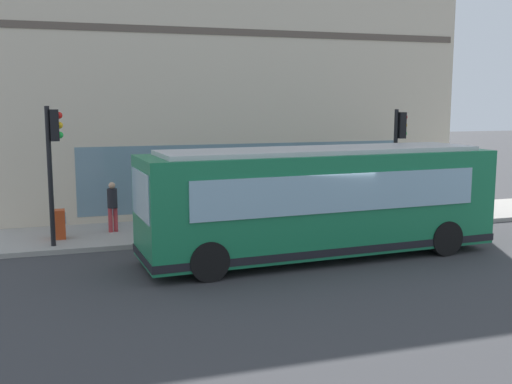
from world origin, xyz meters
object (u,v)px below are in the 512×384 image
object	(u,v)px
traffic_light_near_corner	(399,144)
pedestrian_walking_along_curb	(232,199)
pedestrian_by_light_pole	(424,187)
pedestrian_near_building_entrance	(274,196)
traffic_light_down_block	(53,149)
fire_hydrant	(268,206)
city_bus_nearside	(320,202)
newspaper_vending_box	(59,224)
pedestrian_near_hydrant	(112,204)

from	to	relation	value
traffic_light_near_corner	pedestrian_walking_along_curb	distance (m)	6.08
traffic_light_near_corner	pedestrian_by_light_pole	size ratio (longest dim) A/B	2.31
traffic_light_near_corner	pedestrian_near_building_entrance	xyz separation A→B (m)	(0.42, 4.44, -1.68)
traffic_light_down_block	fire_hydrant	xyz separation A→B (m)	(2.44, -7.38, -2.47)
fire_hydrant	traffic_light_near_corner	bearing A→B (deg)	-120.20
city_bus_nearside	traffic_light_near_corner	distance (m)	5.56
traffic_light_near_corner	newspaper_vending_box	xyz separation A→B (m)	(0.82, 11.33, -2.28)
pedestrian_by_light_pole	pedestrian_near_building_entrance	distance (m)	6.42
traffic_light_near_corner	pedestrian_near_hydrant	world-z (taller)	traffic_light_near_corner
traffic_light_near_corner	city_bus_nearside	bearing A→B (deg)	125.93
newspaper_vending_box	traffic_light_down_block	bearing A→B (deg)	177.14
pedestrian_walking_along_curb	pedestrian_near_hydrant	bearing A→B (deg)	85.18
traffic_light_near_corner	traffic_light_down_block	xyz separation A→B (m)	(-0.12, 11.37, 0.10)
city_bus_nearside	newspaper_vending_box	xyz separation A→B (m)	(3.99, 6.96, -0.95)
traffic_light_near_corner	pedestrian_by_light_pole	world-z (taller)	traffic_light_near_corner
traffic_light_near_corner	fire_hydrant	world-z (taller)	traffic_light_near_corner
fire_hydrant	pedestrian_walking_along_curb	world-z (taller)	pedestrian_walking_along_curb
traffic_light_down_block	fire_hydrant	world-z (taller)	traffic_light_down_block
city_bus_nearside	newspaper_vending_box	distance (m)	8.08
traffic_light_near_corner	pedestrian_near_building_entrance	size ratio (longest dim) A/B	2.16
fire_hydrant	pedestrian_near_building_entrance	bearing A→B (deg)	166.60
pedestrian_near_hydrant	pedestrian_walking_along_curb	world-z (taller)	pedestrian_near_hydrant
traffic_light_down_block	newspaper_vending_box	size ratio (longest dim) A/B	4.52
fire_hydrant	pedestrian_near_building_entrance	xyz separation A→B (m)	(-1.90, 0.45, 0.69)
pedestrian_near_hydrant	pedestrian_near_building_entrance	size ratio (longest dim) A/B	0.89
city_bus_nearside	pedestrian_near_building_entrance	distance (m)	3.60
pedestrian_near_hydrant	pedestrian_walking_along_curb	bearing A→B (deg)	-94.82
traffic_light_down_block	pedestrian_near_hydrant	world-z (taller)	traffic_light_down_block
traffic_light_near_corner	pedestrian_walking_along_curb	size ratio (longest dim) A/B	2.44
traffic_light_near_corner	traffic_light_down_block	bearing A→B (deg)	90.58
traffic_light_down_block	pedestrian_walking_along_curb	size ratio (longest dim) A/B	2.52
city_bus_nearside	pedestrian_by_light_pole	world-z (taller)	city_bus_nearside
fire_hydrant	newspaper_vending_box	world-z (taller)	newspaper_vending_box
traffic_light_down_block	pedestrian_by_light_pole	xyz separation A→B (m)	(1.38, -13.29, -1.86)
fire_hydrant	pedestrian_near_hydrant	bearing A→B (deg)	99.97
city_bus_nearside	pedestrian_near_hydrant	distance (m)	6.95
traffic_light_down_block	newspaper_vending_box	bearing A→B (deg)	-2.86
newspaper_vending_box	traffic_light_near_corner	bearing A→B (deg)	-94.15
city_bus_nearside	fire_hydrant	world-z (taller)	city_bus_nearside
traffic_light_down_block	pedestrian_near_building_entrance	distance (m)	7.17
pedestrian_walking_along_curb	pedestrian_near_building_entrance	xyz separation A→B (m)	(-0.58, -1.27, 0.13)
city_bus_nearside	traffic_light_near_corner	world-z (taller)	traffic_light_near_corner
traffic_light_down_block	pedestrian_walking_along_curb	world-z (taller)	traffic_light_down_block
traffic_light_down_block	pedestrian_near_hydrant	size ratio (longest dim) A/B	2.50
city_bus_nearside	pedestrian_by_light_pole	xyz separation A→B (m)	(4.43, -6.29, -0.43)
fire_hydrant	pedestrian_near_building_entrance	world-z (taller)	pedestrian_near_building_entrance
fire_hydrant	pedestrian_near_hydrant	xyz separation A→B (m)	(-0.99, 5.66, 0.57)
city_bus_nearside	pedestrian_near_hydrant	world-z (taller)	city_bus_nearside
pedestrian_walking_along_curb	pedestrian_near_building_entrance	size ratio (longest dim) A/B	0.89
pedestrian_walking_along_curb	traffic_light_down_block	bearing A→B (deg)	101.11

